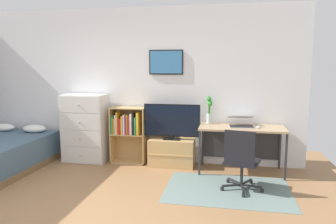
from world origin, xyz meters
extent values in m
plane|color=#936B44|center=(0.00, 0.00, 0.00)|extent=(7.20, 7.20, 0.00)
cube|color=white|center=(0.00, 2.43, 1.35)|extent=(6.12, 0.06, 2.70)
cube|color=black|center=(0.70, 2.38, 1.76)|extent=(0.59, 0.02, 0.42)
cube|color=teal|center=(0.70, 2.37, 1.76)|extent=(0.55, 0.01, 0.38)
cube|color=slate|center=(1.79, 1.24, 0.00)|extent=(1.70, 1.20, 0.01)
ellipsoid|color=white|center=(-2.33, 2.10, 0.56)|extent=(0.44, 0.28, 0.14)
ellipsoid|color=white|center=(-1.69, 2.10, 0.56)|extent=(0.44, 0.28, 0.14)
cube|color=silver|center=(-0.72, 2.16, 0.60)|extent=(0.76, 0.42, 1.20)
cube|color=silver|center=(-0.72, 1.94, 0.15)|extent=(0.72, 0.01, 0.28)
sphere|color=#A59E8C|center=(-0.72, 1.93, 0.15)|extent=(0.03, 0.03, 0.03)
cube|color=silver|center=(-0.72, 1.94, 0.45)|extent=(0.72, 0.01, 0.28)
sphere|color=#A59E8C|center=(-0.72, 1.93, 0.45)|extent=(0.03, 0.03, 0.03)
cube|color=silver|center=(-0.72, 1.94, 0.75)|extent=(0.72, 0.01, 0.28)
sphere|color=#A59E8C|center=(-0.72, 1.93, 0.75)|extent=(0.03, 0.03, 0.03)
cube|color=silver|center=(-0.72, 1.94, 1.05)|extent=(0.72, 0.01, 0.28)
sphere|color=#A59E8C|center=(-0.72, 1.93, 1.05)|extent=(0.03, 0.03, 0.03)
cube|color=tan|center=(-0.23, 2.22, 0.49)|extent=(0.02, 0.30, 0.98)
cube|color=tan|center=(0.36, 2.22, 0.49)|extent=(0.02, 0.30, 0.98)
cube|color=tan|center=(0.07, 2.22, 0.01)|extent=(0.61, 0.30, 0.02)
cube|color=tan|center=(0.07, 2.22, 0.51)|extent=(0.57, 0.30, 0.02)
cube|color=tan|center=(0.07, 2.22, 0.97)|extent=(0.57, 0.30, 0.02)
cube|color=tan|center=(0.07, 2.37, 0.49)|extent=(0.61, 0.01, 0.98)
cube|color=#2D8C4C|center=(-0.20, 2.16, 0.68)|extent=(0.03, 0.17, 0.32)
cube|color=orange|center=(-0.16, 2.18, 0.66)|extent=(0.02, 0.20, 0.28)
cube|color=white|center=(-0.13, 2.18, 0.69)|extent=(0.02, 0.20, 0.34)
cube|color=gold|center=(-0.11, 2.19, 0.71)|extent=(0.02, 0.23, 0.39)
cube|color=red|center=(-0.08, 2.19, 0.66)|extent=(0.03, 0.23, 0.28)
cube|color=red|center=(-0.04, 2.17, 0.66)|extent=(0.02, 0.19, 0.27)
cube|color=gold|center=(-0.02, 2.17, 0.68)|extent=(0.03, 0.18, 0.32)
cube|color=white|center=(0.02, 2.17, 0.69)|extent=(0.03, 0.19, 0.34)
cube|color=#8C388C|center=(0.05, 2.16, 0.67)|extent=(0.02, 0.17, 0.29)
cube|color=orange|center=(0.08, 2.19, 0.69)|extent=(0.02, 0.21, 0.34)
cube|color=red|center=(0.11, 2.16, 0.67)|extent=(0.02, 0.17, 0.31)
cube|color=white|center=(0.14, 2.18, 0.70)|extent=(0.04, 0.20, 0.37)
cube|color=black|center=(0.18, 2.17, 0.70)|extent=(0.02, 0.18, 0.37)
cube|color=#2D8C4C|center=(0.22, 2.17, 0.67)|extent=(0.03, 0.17, 0.30)
cube|color=gold|center=(0.26, 2.19, 0.71)|extent=(0.04, 0.23, 0.39)
cube|color=tan|center=(0.85, 2.17, 0.23)|extent=(0.77, 0.40, 0.46)
cube|color=tan|center=(0.85, 1.97, 0.23)|extent=(0.77, 0.01, 0.02)
cube|color=black|center=(0.85, 2.15, 0.47)|extent=(0.28, 0.16, 0.02)
cube|color=black|center=(0.85, 2.15, 0.51)|extent=(0.06, 0.04, 0.05)
cube|color=black|center=(0.85, 2.15, 0.79)|extent=(0.95, 0.02, 0.55)
cube|color=black|center=(0.85, 2.14, 0.79)|extent=(0.92, 0.01, 0.52)
cube|color=tan|center=(1.99, 2.06, 0.72)|extent=(1.34, 0.63, 0.03)
cube|color=#2D2D30|center=(1.35, 1.77, 0.35)|extent=(0.03, 0.03, 0.71)
cube|color=#2D2D30|center=(2.63, 1.77, 0.35)|extent=(0.03, 0.03, 0.71)
cube|color=#2D2D30|center=(1.35, 2.34, 0.35)|extent=(0.03, 0.03, 0.71)
cube|color=#2D2D30|center=(2.63, 2.34, 0.35)|extent=(0.03, 0.03, 0.71)
cube|color=#2D2D30|center=(1.99, 2.36, 0.39)|extent=(1.28, 0.02, 0.50)
cylinder|color=#232326|center=(2.25, 1.24, 0.03)|extent=(0.05, 0.05, 0.05)
cube|color=#232326|center=(2.11, 1.27, 0.07)|extent=(0.28, 0.10, 0.02)
cylinder|color=#232326|center=(2.13, 1.54, 0.03)|extent=(0.05, 0.05, 0.05)
cube|color=#232326|center=(2.05, 1.42, 0.07)|extent=(0.17, 0.25, 0.02)
cylinder|color=#232326|center=(1.80, 1.52, 0.03)|extent=(0.05, 0.05, 0.05)
cube|color=#232326|center=(1.89, 1.41, 0.07)|extent=(0.20, 0.23, 0.02)
cylinder|color=#232326|center=(1.72, 1.20, 0.03)|extent=(0.05, 0.05, 0.05)
cube|color=#232326|center=(1.85, 1.25, 0.07)|extent=(0.27, 0.13, 0.02)
cylinder|color=#232326|center=(2.00, 1.02, 0.03)|extent=(0.05, 0.05, 0.05)
cube|color=#232326|center=(1.99, 1.16, 0.07)|extent=(0.05, 0.28, 0.02)
cylinder|color=#232326|center=(1.98, 1.30, 0.23)|extent=(0.04, 0.04, 0.30)
cube|color=black|center=(1.98, 1.30, 0.40)|extent=(0.53, 0.53, 0.03)
cube|color=black|center=(1.93, 1.11, 0.64)|extent=(0.39, 0.13, 0.45)
cube|color=#B7B7BC|center=(1.99, 2.04, 0.75)|extent=(0.42, 0.30, 0.01)
cube|color=black|center=(1.99, 2.04, 0.75)|extent=(0.39, 0.28, 0.00)
cube|color=#B7B7BC|center=(1.97, 2.21, 0.87)|extent=(0.41, 0.28, 0.08)
cube|color=navy|center=(1.97, 2.20, 0.88)|extent=(0.39, 0.26, 0.06)
ellipsoid|color=silver|center=(2.24, 2.01, 0.76)|extent=(0.06, 0.10, 0.03)
cylinder|color=silver|center=(1.46, 2.28, 0.82)|extent=(0.09, 0.09, 0.16)
cylinder|color=#3D8438|center=(1.48, 2.28, 0.94)|extent=(0.01, 0.01, 0.30)
sphere|color=#308B2C|center=(1.48, 2.28, 1.09)|extent=(0.07, 0.07, 0.07)
cylinder|color=#3D8438|center=(1.47, 2.29, 0.93)|extent=(0.01, 0.01, 0.29)
sphere|color=#308B2C|center=(1.47, 2.29, 1.07)|extent=(0.07, 0.07, 0.07)
cylinder|color=#3D8438|center=(1.45, 2.29, 0.97)|extent=(0.01, 0.01, 0.37)
sphere|color=#308B2C|center=(1.45, 2.29, 1.16)|extent=(0.07, 0.07, 0.07)
cylinder|color=#3D8438|center=(1.46, 2.28, 0.97)|extent=(0.01, 0.01, 0.36)
sphere|color=#308B2C|center=(1.46, 2.28, 1.15)|extent=(0.07, 0.07, 0.07)
cylinder|color=#3D8438|center=(1.47, 2.26, 0.93)|extent=(0.01, 0.01, 0.28)
sphere|color=#308B2C|center=(1.47, 2.26, 1.07)|extent=(0.07, 0.07, 0.07)
camera|label=1|loc=(1.76, -3.01, 1.68)|focal=33.85mm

